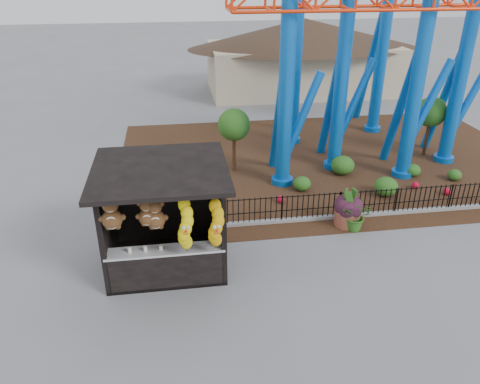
{
  "coord_description": "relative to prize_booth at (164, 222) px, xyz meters",
  "views": [
    {
      "loc": [
        -2.54,
        -10.25,
        7.93
      ],
      "look_at": [
        -0.83,
        1.5,
        2.0
      ],
      "focal_mm": 35.0,
      "sensor_mm": 36.0,
      "label": 1
    }
  ],
  "objects": [
    {
      "name": "roller_coaster",
      "position": [
        8.12,
        7.35,
        4.89
      ],
      "size": [
        11.0,
        6.37,
        10.82
      ],
      "color": "blue",
      "rests_on": "ground"
    },
    {
      "name": "landscaping",
      "position": [
        7.73,
        4.61,
        -1.21
      ],
      "size": [
        7.7,
        3.04,
        0.76
      ],
      "color": "#275619",
      "rests_on": "mulch_bed"
    },
    {
      "name": "mulch_bed",
      "position": [
        7.0,
        7.12,
        -1.54
      ],
      "size": [
        18.0,
        12.0,
        0.02
      ],
      "primitive_type": "cube",
      "color": "#331E11",
      "rests_on": "ground"
    },
    {
      "name": "planter_foliage",
      "position": [
        5.91,
        1.65,
        -0.66
      ],
      "size": [
        0.7,
        0.7,
        0.64
      ],
      "primitive_type": "ellipsoid",
      "color": "#311322",
      "rests_on": "terracotta_planter"
    },
    {
      "name": "terracotta_planter",
      "position": [
        5.91,
        1.65,
        -1.26
      ],
      "size": [
        1.0,
        1.0,
        0.57
      ],
      "primitive_type": "cylinder",
      "rotation": [
        0.0,
        0.0,
        -0.2
      ],
      "color": "#964C36",
      "rests_on": "ground"
    },
    {
      "name": "pavilion",
      "position": [
        9.0,
        19.12,
        1.52
      ],
      "size": [
        15.0,
        15.0,
        4.8
      ],
      "color": "#BFAD8C",
      "rests_on": "ground"
    },
    {
      "name": "curb",
      "position": [
        7.0,
        2.12,
        -1.49
      ],
      "size": [
        18.0,
        0.18,
        0.12
      ],
      "primitive_type": "cube",
      "color": "gray",
      "rests_on": "ground"
    },
    {
      "name": "prize_booth",
      "position": [
        0.0,
        0.0,
        0.0
      ],
      "size": [
        3.5,
        3.4,
        3.12
      ],
      "color": "black",
      "rests_on": "ground"
    },
    {
      "name": "ground",
      "position": [
        3.0,
        -0.88,
        -1.55
      ],
      "size": [
        120.0,
        120.0,
        0.0
      ],
      "primitive_type": "plane",
      "color": "slate",
      "rests_on": "ground"
    },
    {
      "name": "potted_plant",
      "position": [
        6.07,
        1.35,
        -1.03
      ],
      "size": [
        1.12,
        1.04,
        1.03
      ],
      "primitive_type": "imported",
      "rotation": [
        0.0,
        0.0,
        -0.28
      ],
      "color": "#2C601C",
      "rests_on": "ground"
    },
    {
      "name": "picket_fence",
      "position": [
        7.9,
        2.12,
        -1.05
      ],
      "size": [
        12.2,
        0.06,
        1.0
      ],
      "primitive_type": null,
      "color": "black",
      "rests_on": "ground"
    }
  ]
}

